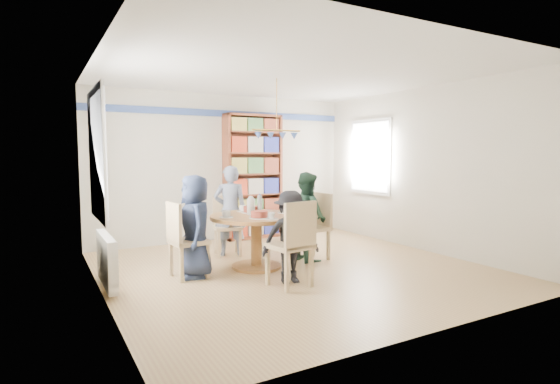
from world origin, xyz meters
TOP-DOWN VIEW (x-y plane):
  - ground at (0.00, 0.00)m, footprint 5.00×5.00m
  - room_shell at (-0.26, 0.87)m, footprint 5.00×5.00m
  - radiator at (-2.42, 0.30)m, footprint 0.12×1.00m
  - dining_table at (-0.43, 0.31)m, footprint 1.30×1.30m
  - chair_left at (-1.49, 0.30)m, footprint 0.48×0.48m
  - chair_right at (0.60, 0.35)m, footprint 0.49×0.49m
  - chair_far at (-0.47, 1.30)m, footprint 0.49×0.49m
  - chair_near at (-0.45, -0.75)m, footprint 0.53×0.53m
  - person_left at (-1.33, 0.29)m, footprint 0.50×0.70m
  - person_right at (0.43, 0.34)m, footprint 0.55×0.68m
  - person_far at (-0.45, 1.21)m, footprint 0.60×0.49m
  - person_near at (-0.38, -0.55)m, footprint 0.81×0.55m
  - bookshelf at (0.50, 2.34)m, footprint 1.12×0.34m
  - tableware at (-0.45, 0.34)m, footprint 1.09×1.09m

SIDE VIEW (x-z plane):
  - ground at x=0.00m, z-range 0.00..0.00m
  - radiator at x=-2.42m, z-range 0.05..0.65m
  - chair_far at x=-0.47m, z-range 0.05..0.98m
  - chair_left at x=-1.49m, z-range 0.05..1.04m
  - chair_right at x=0.60m, z-range 0.05..1.06m
  - dining_table at x=-0.43m, z-range 0.18..0.93m
  - person_near at x=-0.38m, z-range 0.00..1.15m
  - chair_near at x=-0.45m, z-range 0.05..1.10m
  - person_left at x=-1.33m, z-range 0.00..1.34m
  - person_right at x=0.43m, z-range 0.00..1.34m
  - person_far at x=-0.45m, z-range 0.00..1.42m
  - tableware at x=-0.45m, z-range 0.67..0.96m
  - bookshelf at x=0.50m, z-range -0.02..2.33m
  - room_shell at x=-0.26m, z-range -0.85..4.15m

